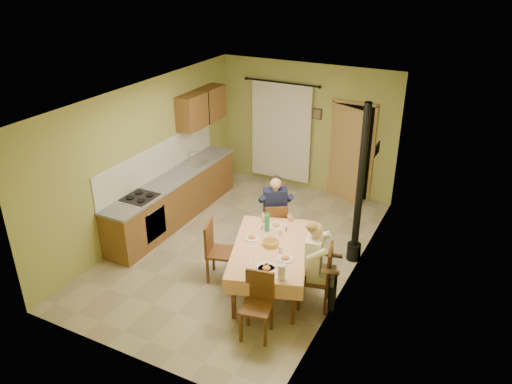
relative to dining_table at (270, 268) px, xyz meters
The scene contains 17 objects.
floor 1.31m from the dining_table, 139.73° to the left, with size 4.00×6.00×0.01m, color tan.
room_shell 1.91m from the dining_table, 139.73° to the left, with size 4.04×6.04×2.82m.
kitchen_run 2.92m from the dining_table, 155.58° to the left, with size 0.64×3.64×1.56m.
upper_cabinets 4.06m from the dining_table, 137.88° to the left, with size 0.35×1.40×0.70m, color brown.
curtain 4.10m from the dining_table, 112.09° to the left, with size 1.70×0.07×2.22m.
doorway 3.76m from the dining_table, 88.83° to the left, with size 0.96×0.40×2.15m.
dining_table is the anchor object (origin of this frame).
tableware 0.44m from the dining_table, 54.81° to the right, with size 1.04×1.47×0.33m.
chair_far 1.14m from the dining_table, 110.82° to the left, with size 0.54×0.54×0.95m.
chair_near 1.11m from the dining_table, 73.95° to the right, with size 0.48×0.48×0.96m.
chair_right 0.79m from the dining_table, ahead, with size 0.55×0.55×1.02m.
chair_left 0.84m from the dining_table, behind, with size 0.55×0.55×1.00m.
man_far 1.25m from the dining_table, 110.94° to the left, with size 0.65×0.63×1.39m.
man_right 0.92m from the dining_table, ahead, with size 0.54×0.63×1.39m.
stove_flue 1.82m from the dining_table, 56.17° to the left, with size 0.24×0.24×2.80m.
picture_back 4.08m from the dining_table, 100.57° to the left, with size 0.19×0.03×0.23m, color black.
picture_right 2.69m from the dining_table, 63.21° to the left, with size 0.03×0.31×0.21m, color brown.
Camera 1 is at (3.71, -6.72, 4.83)m, focal length 35.00 mm.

